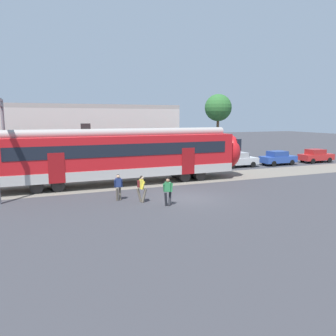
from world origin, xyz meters
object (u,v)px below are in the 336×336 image
(pedestrian_green, at_px, (168,189))
(parked_car_red, at_px, (316,156))
(parked_car_silver, at_px, (238,160))
(pedestrian_yellow, at_px, (141,187))
(pedestrian_navy, at_px, (118,185))
(parked_car_blue, at_px, (278,158))

(pedestrian_green, relative_size, parked_car_red, 0.41)
(parked_car_silver, bearing_deg, pedestrian_yellow, -143.82)
(pedestrian_navy, height_order, parked_car_red, pedestrian_navy)
(pedestrian_yellow, relative_size, pedestrian_green, 1.00)
(pedestrian_yellow, relative_size, parked_car_silver, 0.41)
(pedestrian_navy, bearing_deg, parked_car_red, 19.09)
(pedestrian_yellow, height_order, parked_car_blue, pedestrian_yellow)
(parked_car_blue, bearing_deg, parked_car_silver, 176.18)
(pedestrian_navy, height_order, pedestrian_yellow, same)
(pedestrian_green, xyz_separation_m, parked_car_silver, (12.52, 11.37, -0.21))
(pedestrian_navy, distance_m, parked_car_red, 26.79)
(parked_car_silver, relative_size, parked_car_red, 1.00)
(pedestrian_yellow, relative_size, parked_car_red, 0.41)
(parked_car_blue, distance_m, parked_car_red, 5.52)
(parked_car_red, bearing_deg, pedestrian_yellow, -157.93)
(parked_car_silver, height_order, parked_car_red, same)
(parked_car_blue, bearing_deg, pedestrian_navy, -156.25)
(pedestrian_green, distance_m, parked_car_red, 25.45)
(parked_car_silver, xyz_separation_m, parked_car_blue, (4.87, -0.32, 0.00))
(pedestrian_navy, xyz_separation_m, parked_car_red, (25.32, 8.76, -0.21))
(pedestrian_navy, height_order, pedestrian_green, same)
(parked_car_blue, bearing_deg, parked_car_red, 0.54)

